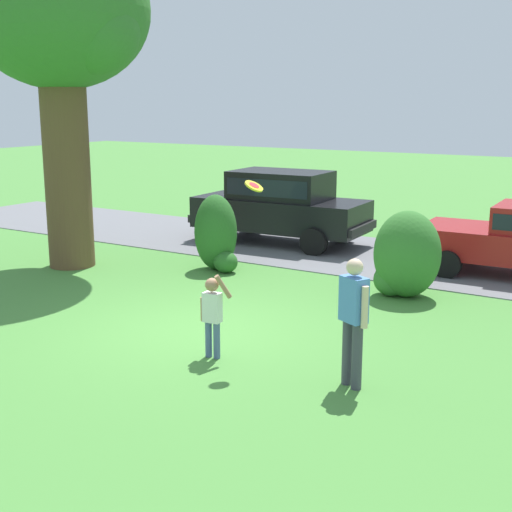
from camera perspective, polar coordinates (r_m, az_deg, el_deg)
ground_plane at (r=11.74m, az=-4.71°, el=-5.92°), size 80.00×80.00×0.00m
driveway_strip at (r=17.36m, az=8.42°, el=0.11°), size 28.00×4.40×0.02m
oak_tree_large at (r=16.33m, az=-15.43°, el=17.66°), size 3.95×3.93×7.27m
shrub_near_tree at (r=15.60m, az=-3.24°, el=1.76°), size 1.13×0.94×1.69m
shrub_centre_left at (r=13.71m, az=12.08°, el=-0.07°), size 1.29×1.19×1.68m
parked_suv at (r=18.40m, az=2.00°, el=4.32°), size 4.78×2.26×1.92m
child_thrower at (r=10.24m, az=-3.57°, el=-4.48°), size 0.45×0.28×1.29m
frisbee at (r=9.98m, az=-0.17°, el=5.72°), size 0.26×0.28×0.16m
adult_onlooker at (r=9.21m, az=7.93°, el=-4.82°), size 0.48×0.36×1.74m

